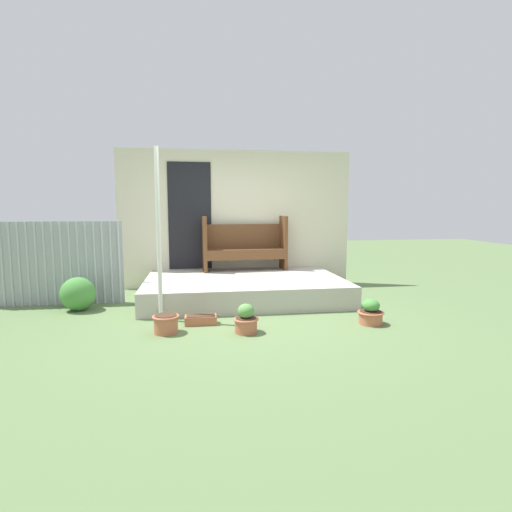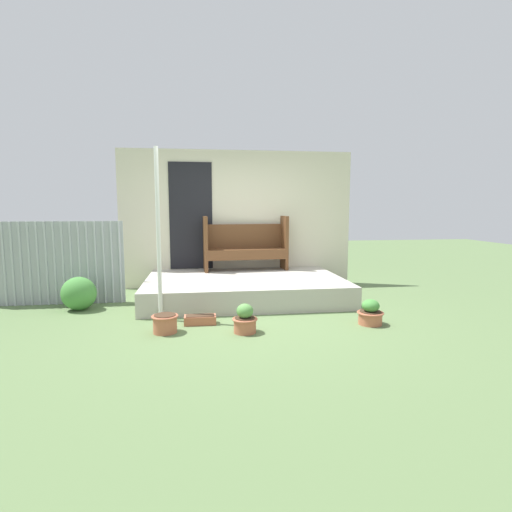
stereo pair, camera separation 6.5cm
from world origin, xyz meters
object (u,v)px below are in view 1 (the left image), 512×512
(bench, at_px, (245,244))
(flower_pot_middle, at_px, (246,320))
(flower_pot_right, at_px, (371,313))
(support_post, at_px, (159,235))
(flower_pot_left, at_px, (166,323))
(shrub_by_fence, at_px, (78,294))
(planter_box_rect, at_px, (201,320))

(bench, distance_m, flower_pot_middle, 2.77)
(flower_pot_right, bearing_deg, bench, 118.16)
(support_post, bearing_deg, flower_pot_left, -79.54)
(bench, height_order, shrub_by_fence, bench)
(bench, distance_m, shrub_by_fence, 2.99)
(flower_pot_middle, bearing_deg, flower_pot_left, 172.27)
(flower_pot_right, bearing_deg, shrub_by_fence, 161.98)
(bench, relative_size, shrub_by_fence, 3.12)
(support_post, height_order, shrub_by_fence, support_post)
(flower_pot_middle, distance_m, shrub_by_fence, 2.74)
(flower_pot_left, xyz_separation_m, shrub_by_fence, (-1.37, 1.29, 0.13))
(flower_pot_middle, height_order, planter_box_rect, flower_pot_middle)
(flower_pot_right, relative_size, planter_box_rect, 0.83)
(support_post, bearing_deg, flower_pot_middle, -33.63)
(flower_pot_middle, bearing_deg, shrub_by_fence, 148.66)
(planter_box_rect, distance_m, shrub_by_fence, 2.06)
(flower_pot_middle, height_order, shrub_by_fence, shrub_by_fence)
(planter_box_rect, bearing_deg, flower_pot_right, -8.19)
(support_post, distance_m, shrub_by_fence, 1.71)
(flower_pot_middle, xyz_separation_m, flower_pot_right, (1.67, 0.12, -0.01))
(flower_pot_right, bearing_deg, planter_box_rect, 171.81)
(planter_box_rect, bearing_deg, flower_pot_left, -144.21)
(bench, bearing_deg, flower_pot_middle, -99.98)
(bench, bearing_deg, support_post, -128.83)
(bench, distance_m, flower_pot_left, 2.93)
(flower_pot_middle, relative_size, shrub_by_fence, 0.72)
(flower_pot_right, distance_m, planter_box_rect, 2.24)
(bench, distance_m, flower_pot_right, 2.98)
(flower_pot_left, distance_m, flower_pot_right, 2.64)
(bench, distance_m, planter_box_rect, 2.51)
(flower_pot_left, xyz_separation_m, flower_pot_middle, (0.97, -0.13, 0.03))
(flower_pot_middle, distance_m, flower_pot_right, 1.68)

